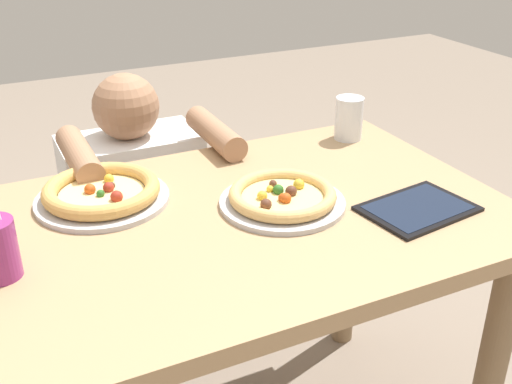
{
  "coord_description": "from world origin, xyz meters",
  "views": [
    {
      "loc": [
        -0.46,
        -1.09,
        1.4
      ],
      "look_at": [
        0.08,
        0.03,
        0.78
      ],
      "focal_mm": 43.58,
      "sensor_mm": 36.0,
      "label": 1
    }
  ],
  "objects": [
    {
      "name": "pizza_near",
      "position": [
        0.13,
        -0.0,
        0.77
      ],
      "size": [
        0.28,
        0.28,
        0.04
      ],
      "color": "#B7B7BC",
      "rests_on": "dining_table"
    },
    {
      "name": "water_cup_clear",
      "position": [
        0.49,
        0.28,
        0.81
      ],
      "size": [
        0.08,
        0.08,
        0.12
      ],
      "color": "silver",
      "rests_on": "dining_table"
    },
    {
      "name": "diner_seated",
      "position": [
        -0.05,
        0.62,
        0.4
      ],
      "size": [
        0.44,
        0.53,
        0.91
      ],
      "color": "#333847",
      "rests_on": "ground"
    },
    {
      "name": "pizza_far",
      "position": [
        -0.23,
        0.19,
        0.77
      ],
      "size": [
        0.3,
        0.3,
        0.05
      ],
      "color": "#B7B7BC",
      "rests_on": "dining_table"
    },
    {
      "name": "dining_table",
      "position": [
        0.0,
        0.0,
        0.63
      ],
      "size": [
        1.24,
        0.78,
        0.75
      ],
      "color": "tan",
      "rests_on": "ground"
    },
    {
      "name": "tablet",
      "position": [
        0.39,
        -0.15,
        0.75
      ],
      "size": [
        0.26,
        0.2,
        0.01
      ],
      "color": "black",
      "rests_on": "dining_table"
    }
  ]
}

